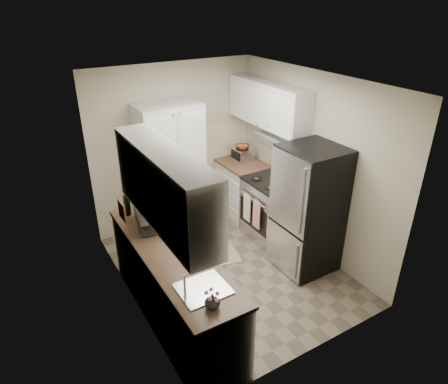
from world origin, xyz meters
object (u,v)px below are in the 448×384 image
object	(u,v)px
pantry_cabinet	(171,171)
toaster_oven	(242,154)
refrigerator	(308,210)
electric_range	(272,208)
wine_bottle	(127,203)
microwave	(153,213)

from	to	relation	value
pantry_cabinet	toaster_oven	world-z (taller)	pantry_cabinet
refrigerator	pantry_cabinet	bearing A→B (deg)	123.46
electric_range	wine_bottle	world-z (taller)	wine_bottle
refrigerator	wine_bottle	bearing A→B (deg)	155.50
electric_range	toaster_oven	bearing A→B (deg)	84.88
wine_bottle	refrigerator	bearing A→B (deg)	-24.50
pantry_cabinet	wine_bottle	distance (m)	1.22
electric_range	microwave	size ratio (longest dim) A/B	2.10
refrigerator	microwave	xyz separation A→B (m)	(-1.88, 0.57, 0.22)
toaster_oven	microwave	bearing A→B (deg)	-150.09
pantry_cabinet	refrigerator	xyz separation A→B (m)	(1.14, -1.73, -0.15)
refrigerator	electric_range	bearing A→B (deg)	87.52
wine_bottle	pantry_cabinet	bearing A→B (deg)	40.06
microwave	toaster_oven	size ratio (longest dim) A/B	1.63
microwave	toaster_oven	distance (m)	2.32
pantry_cabinet	microwave	distance (m)	1.37
refrigerator	wine_bottle	xyz separation A→B (m)	(-2.07, 0.94, 0.23)
pantry_cabinet	toaster_oven	size ratio (longest dim) A/B	6.07
wine_bottle	microwave	bearing A→B (deg)	-62.82
toaster_oven	refrigerator	bearing A→B (deg)	-94.36
pantry_cabinet	wine_bottle	xyz separation A→B (m)	(-0.93, -0.78, 0.08)
refrigerator	toaster_oven	distance (m)	1.75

